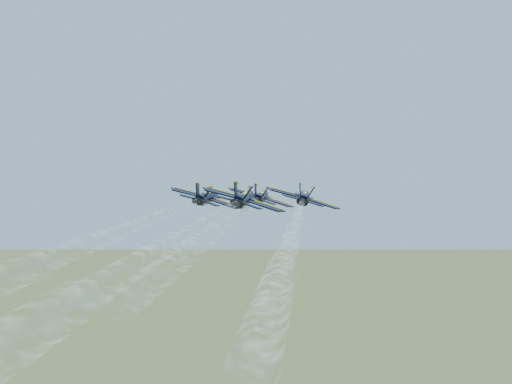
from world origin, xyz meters
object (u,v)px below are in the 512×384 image
(jet_lead, at_px, (261,197))
(jet_left, at_px, (207,197))
(jet_right, at_px, (304,198))
(jet_slot, at_px, (244,199))

(jet_lead, distance_m, jet_left, 14.47)
(jet_lead, bearing_deg, jet_right, -52.39)
(jet_lead, xyz_separation_m, jet_right, (11.31, -9.34, 0.00))
(jet_left, xyz_separation_m, jet_right, (17.93, 3.53, 0.00))
(jet_lead, relative_size, jet_slot, 1.00)
(jet_right, height_order, jet_slot, same)
(jet_slot, bearing_deg, jet_lead, 88.77)
(jet_left, bearing_deg, jet_right, -1.74)
(jet_lead, bearing_deg, jet_slot, -91.23)
(jet_lead, height_order, jet_left, same)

